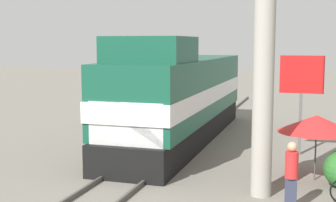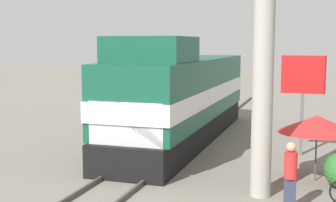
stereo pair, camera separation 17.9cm
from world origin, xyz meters
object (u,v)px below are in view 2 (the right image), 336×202
object	(u,v)px
billboard_sign	(303,82)
vendor_umbrella	(317,124)
person_bystander	(290,174)
locomotive	(181,97)

from	to	relation	value
billboard_sign	vendor_umbrella	bearing A→B (deg)	-80.51
vendor_umbrella	person_bystander	xyz separation A→B (m)	(-0.61, -3.08, -0.82)
billboard_sign	person_bystander	size ratio (longest dim) A/B	2.12
vendor_umbrella	billboard_sign	bearing A→B (deg)	99.49
billboard_sign	person_bystander	world-z (taller)	billboard_sign
vendor_umbrella	billboard_sign	xyz separation A→B (m)	(-0.58, 3.48, 1.03)
billboard_sign	person_bystander	xyz separation A→B (m)	(-0.02, -6.56, -1.86)
locomotive	billboard_sign	bearing A→B (deg)	-9.68
person_bystander	locomotive	bearing A→B (deg)	124.79
locomotive	billboard_sign	world-z (taller)	locomotive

